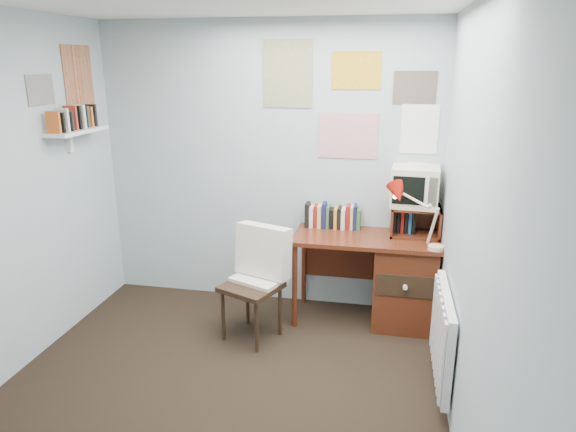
% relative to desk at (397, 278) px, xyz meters
% --- Properties ---
extents(ground, '(3.50, 3.50, 0.00)m').
position_rel_desk_xyz_m(ground, '(-1.17, -1.48, -0.41)').
color(ground, black).
rests_on(ground, ground).
extents(back_wall, '(3.00, 0.02, 2.50)m').
position_rel_desk_xyz_m(back_wall, '(-1.17, 0.27, 0.84)').
color(back_wall, '#A4B6BB').
rests_on(back_wall, ground).
extents(right_wall, '(0.02, 3.50, 2.50)m').
position_rel_desk_xyz_m(right_wall, '(0.33, -1.48, 0.84)').
color(right_wall, '#A4B6BB').
rests_on(right_wall, ground).
extents(desk, '(1.20, 0.55, 0.76)m').
position_rel_desk_xyz_m(desk, '(0.00, 0.00, 0.00)').
color(desk, '#562413').
rests_on(desk, ground).
extents(desk_chair, '(0.58, 0.57, 0.88)m').
position_rel_desk_xyz_m(desk_chair, '(-1.14, -0.49, 0.04)').
color(desk_chair, black).
rests_on(desk_chair, ground).
extents(desk_lamp, '(0.35, 0.32, 0.44)m').
position_rel_desk_xyz_m(desk_lamp, '(0.27, -0.22, 0.57)').
color(desk_lamp, '#AE160B').
rests_on(desk_lamp, desk).
extents(tv_riser, '(0.40, 0.30, 0.25)m').
position_rel_desk_xyz_m(tv_riser, '(0.12, 0.11, 0.48)').
color(tv_riser, '#562413').
rests_on(tv_riser, desk).
extents(crt_tv, '(0.40, 0.37, 0.35)m').
position_rel_desk_xyz_m(crt_tv, '(0.10, 0.13, 0.78)').
color(crt_tv, beige).
rests_on(crt_tv, tv_riser).
extents(book_row, '(0.60, 0.14, 0.22)m').
position_rel_desk_xyz_m(book_row, '(-0.51, 0.18, 0.46)').
color(book_row, '#562413').
rests_on(book_row, desk).
extents(radiator, '(0.09, 0.80, 0.60)m').
position_rel_desk_xyz_m(radiator, '(0.29, -0.93, 0.01)').
color(radiator, white).
rests_on(radiator, right_wall).
extents(wall_shelf, '(0.20, 0.62, 0.24)m').
position_rel_desk_xyz_m(wall_shelf, '(-2.57, -0.38, 1.21)').
color(wall_shelf, white).
rests_on(wall_shelf, left_wall).
extents(posters_back, '(1.20, 0.01, 0.90)m').
position_rel_desk_xyz_m(posters_back, '(-0.47, 0.26, 1.44)').
color(posters_back, white).
rests_on(posters_back, back_wall).
extents(posters_left, '(0.01, 0.70, 0.60)m').
position_rel_desk_xyz_m(posters_left, '(-2.67, -0.38, 1.59)').
color(posters_left, white).
rests_on(posters_left, left_wall).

